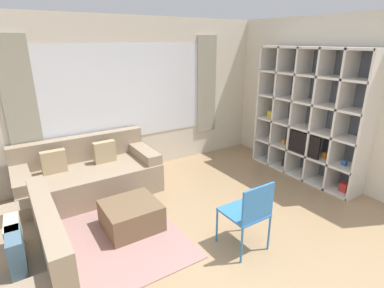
% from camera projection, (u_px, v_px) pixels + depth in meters
% --- Properties ---
extents(ground_plane, '(16.00, 16.00, 0.00)m').
position_uv_depth(ground_plane, '(250.00, 273.00, 3.14)').
color(ground_plane, '#9E7F5B').
extents(wall_back, '(6.57, 0.11, 2.70)m').
position_uv_depth(wall_back, '(128.00, 98.00, 5.22)').
color(wall_back, beige).
rests_on(wall_back, ground_plane).
extents(wall_right, '(0.07, 4.35, 2.70)m').
position_uv_depth(wall_right, '(306.00, 97.00, 5.34)').
color(wall_right, beige).
rests_on(wall_right, ground_plane).
extents(area_rug, '(2.17, 2.20, 0.01)m').
position_uv_depth(area_rug, '(83.00, 239.00, 3.67)').
color(area_rug, gray).
rests_on(area_rug, ground_plane).
extents(shelving_unit, '(0.44, 2.04, 2.21)m').
position_uv_depth(shelving_unit, '(309.00, 116.00, 5.09)').
color(shelving_unit, '#515660').
rests_on(shelving_unit, ground_plane).
extents(couch_main, '(2.05, 1.00, 0.86)m').
position_uv_depth(couch_main, '(89.00, 176.00, 4.66)').
color(couch_main, gray).
rests_on(couch_main, ground_plane).
extents(couch_side, '(1.00, 1.59, 0.86)m').
position_uv_depth(couch_side, '(12.00, 271.00, 2.73)').
color(couch_side, gray).
rests_on(couch_side, ground_plane).
extents(ottoman, '(0.68, 0.65, 0.35)m').
position_uv_depth(ottoman, '(131.00, 216.00, 3.84)').
color(ottoman, brown).
rests_on(ottoman, ground_plane).
extents(folding_chair, '(0.44, 0.46, 0.86)m').
position_uv_depth(folding_chair, '(249.00, 211.00, 3.32)').
color(folding_chair, '#3375B7').
rests_on(folding_chair, ground_plane).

